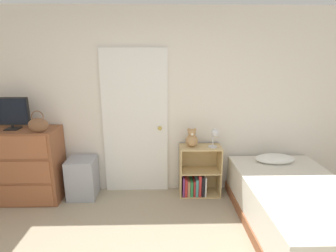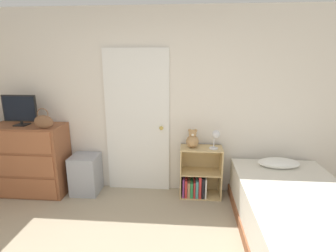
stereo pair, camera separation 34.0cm
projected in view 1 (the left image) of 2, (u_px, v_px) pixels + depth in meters
name	position (u px, v px, depth m)	size (l,w,h in m)	color
wall_back	(141.00, 104.00, 3.63)	(10.00, 0.06, 2.55)	silver
door_closed	(135.00, 123.00, 3.65)	(0.90, 0.09, 2.03)	white
dresser	(23.00, 165.00, 3.51)	(0.99, 0.48, 1.00)	brown
tv	(11.00, 113.00, 3.33)	(0.47, 0.16, 0.42)	black
handbag	(38.00, 125.00, 3.22)	(0.26, 0.10, 0.27)	brown
storage_bin	(83.00, 178.00, 3.64)	(0.38, 0.37, 0.56)	#999EA8
bookshelf	(197.00, 176.00, 3.71)	(0.57, 0.30, 0.72)	tan
teddy_bear	(192.00, 139.00, 3.57)	(0.17, 0.17, 0.26)	tan
desk_lamp	(215.00, 135.00, 3.51)	(0.14, 0.13, 0.26)	silver
bed	(297.00, 207.00, 2.96)	(1.17, 1.93, 0.63)	brown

